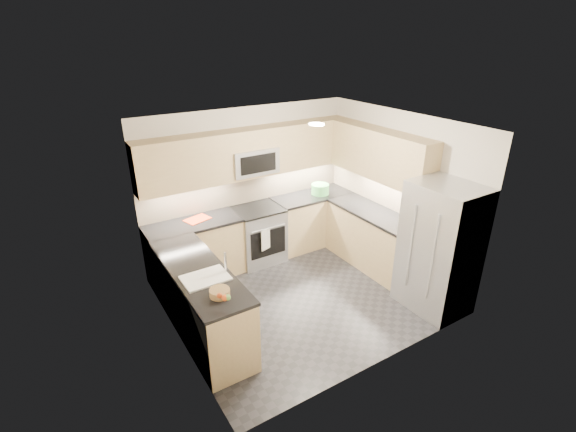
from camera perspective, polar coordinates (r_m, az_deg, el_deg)
The scene contains 36 objects.
floor at distance 6.22m, azimuth 1.74°, elevation -10.84°, with size 3.60×3.20×0.00m, color #232328.
ceiling at distance 5.21m, azimuth 2.09°, elevation 12.31°, with size 3.60×3.20×0.02m, color beige.
wall_back at distance 6.89m, azimuth -5.54°, elevation 4.36°, with size 3.60×0.02×2.50m, color beige.
wall_front at distance 4.52m, azimuth 13.35°, elevation -7.41°, with size 3.60×0.02×2.50m, color beige.
wall_left at distance 4.93m, azimuth -15.82°, elevation -4.88°, with size 0.02×3.20×2.50m, color beige.
wall_right at distance 6.70m, azimuth 14.81°, elevation 3.08°, with size 0.02×3.20×2.50m, color beige.
base_cab_back_left at distance 6.58m, azimuth -12.57°, elevation -4.76°, with size 1.42×0.60×0.90m, color tan.
base_cab_back_right at distance 7.47m, azimuth 3.22°, elevation -0.57°, with size 1.42×0.60×0.90m, color tan.
base_cab_right at distance 6.92m, azimuth 11.50°, elevation -3.17°, with size 0.60×1.70×0.90m, color tan.
base_cab_peninsula at distance 5.42m, azimuth -11.79°, elevation -11.55°, with size 0.60×2.00×0.90m, color tan.
countertop_back_left at distance 6.37m, azimuth -12.95°, elevation -1.06°, with size 1.42×0.63×0.04m, color black.
countertop_back_right at distance 7.29m, azimuth 3.30°, elevation 2.79°, with size 1.42×0.63×0.04m, color black.
countertop_right at distance 6.72m, azimuth 11.83°, elevation 0.39°, with size 0.63×1.70×0.04m, color black.
countertop_peninsula at distance 5.17m, azimuth -12.23°, elevation -7.30°, with size 0.63×2.00×0.04m, color black.
upper_cab_back at distance 6.57m, azimuth -5.04°, elevation 8.65°, with size 3.60×0.35×0.75m, color tan.
upper_cab_right at distance 6.59m, azimuth 12.55°, elevation 8.22°, with size 0.35×1.95×0.75m, color tan.
backsplash_back at distance 6.90m, azimuth -5.51°, elevation 3.92°, with size 3.60×0.01×0.51m, color tan.
backsplash_right at distance 7.01m, azimuth 12.11°, elevation 3.80°, with size 0.01×2.30×0.51m, color tan.
gas_range at distance 6.93m, azimuth -4.07°, elevation -2.60°, with size 0.76×0.65×0.91m, color #999CA1.
range_cooktop at distance 6.74m, azimuth -4.18°, elevation 0.90°, with size 0.76×0.65×0.03m, color black.
oven_door_glass at distance 6.68m, azimuth -2.72°, elevation -3.72°, with size 0.62×0.02×0.45m, color black.
oven_handle at distance 6.54m, azimuth -2.68°, elevation -1.70°, with size 0.02×0.02×0.60m, color #B2B5BA.
microwave at distance 6.58m, azimuth -4.90°, elevation 7.56°, with size 0.76×0.40×0.40m, color #A3A6AB.
microwave_door at distance 6.41m, azimuth -4.05°, elevation 7.12°, with size 0.60×0.01×0.28m, color black.
refrigerator at distance 5.93m, azimuth 20.03°, elevation -4.19°, with size 0.70×0.90×1.80m, color #A2A4AA.
fridge_handle_left at distance 5.55m, azimuth 19.11°, elevation -5.48°, with size 0.02×0.02×1.20m, color #B2B5BA.
fridge_handle_right at distance 5.74m, azimuth 16.39°, elevation -4.05°, with size 0.02×0.02×1.20m, color #B2B5BA.
sink_basin at distance 4.98m, azimuth -11.16°, elevation -8.99°, with size 0.52×0.38×0.16m, color white.
faucet at distance 4.96m, azimuth -8.54°, elevation -6.25°, with size 0.03×0.03×0.28m, color silver.
utensil_bowl at distance 7.30m, azimuth 4.42°, elevation 3.68°, with size 0.31×0.31×0.18m, color #4BAF51.
cutting_board at distance 6.45m, azimuth -12.28°, elevation -0.44°, with size 0.36×0.25×0.01m, color #F23E16.
fruit_basket at distance 4.62m, azimuth -9.32°, elevation -10.30°, with size 0.22×0.22×0.08m, color olive.
fruit_apple at distance 4.44m, azimuth -9.35°, elevation -10.70°, with size 0.06×0.06×0.06m, color #A13712.
fruit_pear at distance 4.40m, azimuth -8.24°, elevation -10.96°, with size 0.06×0.06×0.06m, color #66A647.
dish_towel_check at distance 6.57m, azimuth -3.08°, elevation -3.23°, with size 0.19×0.02×0.35m, color white.
fruit_orange at distance 4.40m, azimuth -8.63°, elevation -11.01°, with size 0.07×0.07×0.07m, color #DA4F18.
Camera 1 is at (-2.86, -4.22, 3.56)m, focal length 26.00 mm.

